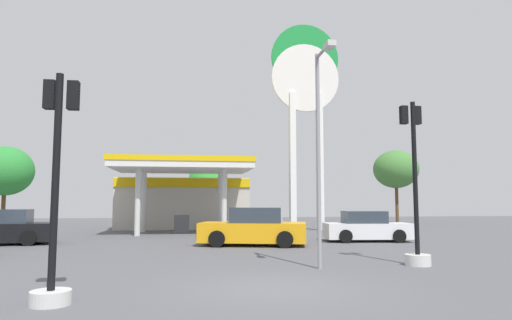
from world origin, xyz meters
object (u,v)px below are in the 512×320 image
Objects in this scene: car_2 at (254,228)px; traffic_signal_1 at (55,216)px; car_3 at (1,229)px; station_pole_sign at (305,95)px; car_0 at (367,228)px; traffic_signal_0 at (415,209)px; tree_0 at (5,171)px; tree_2 at (396,169)px; corner_streetlamp at (320,135)px; tree_1 at (208,179)px.

traffic_signal_1 reaches higher than car_2.
car_2 is 1.08× the size of car_3.
car_3 is at bearing -154.42° from station_pole_sign.
traffic_signal_0 is at bearing -102.10° from car_0.
station_pole_sign is at bearing 62.78° from car_2.
tree_0 is at bearing 110.95° from car_3.
car_3 is 31.41m from tree_2.
tree_1 is at bearing 95.16° from corner_streetlamp.
tree_1 is at bearing -177.10° from tree_2.
car_3 reaches higher than car_0.
tree_1 is (-6.33, 7.38, -5.50)m from station_pole_sign.
car_3 is at bearing 114.86° from traffic_signal_1.
tree_0 is 31.94m from corner_streetlamp.
station_pole_sign is at bearing -141.99° from tree_2.
station_pole_sign is 24.06m from traffic_signal_1.
car_3 is (-11.16, 2.04, -0.04)m from car_2.
station_pole_sign is at bearing -49.39° from tree_1.
tree_1 is 0.84× the size of tree_2.
corner_streetlamp is (-4.13, -16.99, -5.47)m from station_pole_sign.
car_3 is at bearing -69.05° from tree_0.
car_0 is 19.93m from tree_2.
traffic_signal_1 is 28.07m from tree_1.
station_pole_sign is at bearing 76.35° from corner_streetlamp.
traffic_signal_0 is 1.14× the size of traffic_signal_1.
corner_streetlamp is (2.20, -24.37, 0.03)m from tree_1.
tree_0 is at bearing 112.65° from traffic_signal_1.
tree_2 is at bearing 30.88° from car_3.
traffic_signal_1 is at bearing -126.22° from tree_2.
traffic_signal_0 is at bearing -49.82° from tree_0.
car_3 is 15.52m from corner_streetlamp.
car_2 is at bearing 120.71° from traffic_signal_0.
tree_1 reaches higher than traffic_signal_0.
corner_streetlamp is at bearing -103.65° from station_pole_sign.
tree_2 is (10.53, 8.23, -4.48)m from station_pole_sign.
tree_1 is 16.91m from tree_2.
car_2 is (-5.72, -1.21, 0.09)m from car_0.
station_pole_sign is 2.88× the size of car_2.
tree_0 is 1.01× the size of corner_streetlamp.
traffic_signal_0 reaches higher than car_3.
car_0 is 0.66× the size of tree_0.
tree_0 reaches higher than tree_1.
traffic_signal_0 is at bearing -59.29° from car_2.
tree_1 is at bearing 102.50° from traffic_signal_0.
traffic_signal_0 is 33.59m from tree_0.
tree_2 is 29.19m from corner_streetlamp.
tree_2 is at bearing 59.84° from corner_streetlamp.
corner_streetlamp is (-4.81, -8.41, 3.18)m from car_0.
car_0 is 8.21m from traffic_signal_0.
car_0 is at bearing -66.29° from tree_1.
car_2 is (-5.03, -9.79, -8.56)m from station_pole_sign.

